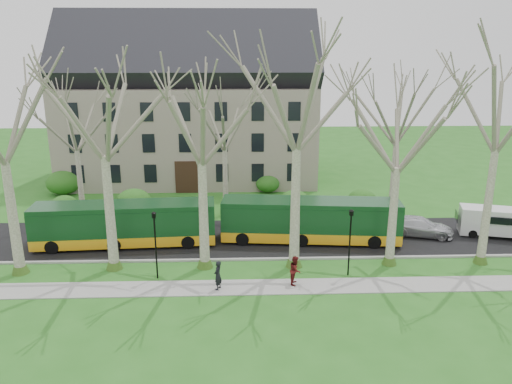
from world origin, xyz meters
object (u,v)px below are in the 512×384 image
at_px(bus_follow, 310,220).
at_px(pedestrian_a, 218,275).
at_px(bus_lead, 125,224).
at_px(sedan, 420,226).
at_px(van_a, 495,222).
at_px(pedestrian_b, 295,270).

bearing_deg(bus_follow, pedestrian_a, -125.42).
bearing_deg(bus_follow, bus_lead, -173.23).
distance_m(sedan, pedestrian_a, 17.17).
relative_size(bus_follow, sedan, 2.64).
bearing_deg(bus_lead, van_a, -2.05).
relative_size(bus_follow, van_a, 2.58).
bearing_deg(sedan, bus_follow, 110.67).
xyz_separation_m(bus_lead, van_a, (27.57, 0.72, -0.51)).
relative_size(van_a, pedestrian_a, 2.80).
xyz_separation_m(bus_lead, pedestrian_a, (6.93, -7.23, -0.71)).
xyz_separation_m(bus_follow, pedestrian_b, (-1.87, -6.97, -0.73)).
distance_m(bus_follow, sedan, 8.60).
bearing_deg(pedestrian_a, bus_follow, 161.74).
relative_size(bus_lead, bus_follow, 0.99).
height_order(bus_lead, bus_follow, bus_follow).
bearing_deg(pedestrian_b, bus_lead, 74.49).
height_order(sedan, van_a, van_a).
xyz_separation_m(sedan, pedestrian_b, (-10.39, -7.72, 0.18)).
xyz_separation_m(sedan, pedestrian_a, (-15.05, -8.28, 0.18)).
bearing_deg(van_a, sedan, -167.26).
distance_m(bus_follow, pedestrian_a, 9.98).
height_order(bus_follow, pedestrian_b, bus_follow).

